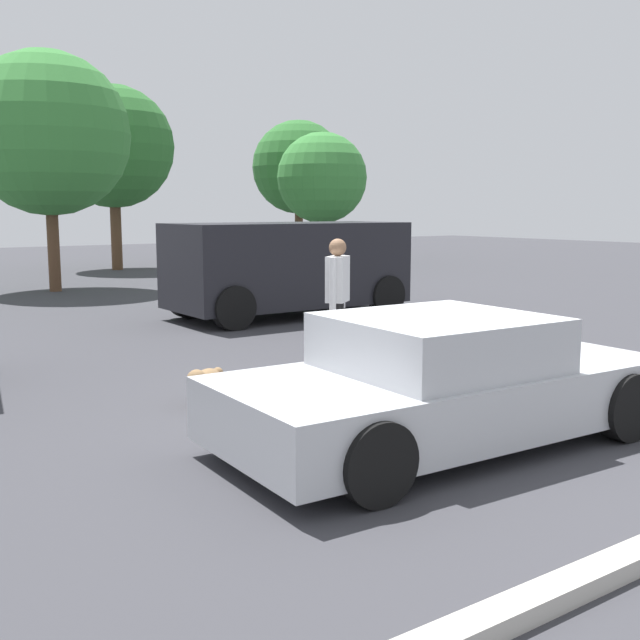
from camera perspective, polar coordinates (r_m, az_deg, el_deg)
name	(u,v)px	position (r m, az deg, el deg)	size (l,w,h in m)	color
ground_plane	(439,433)	(7.46, 8.93, -8.37)	(80.00, 80.00, 0.00)	#38383D
sedan_foreground	(443,384)	(7.03, 9.25, -4.75)	(4.36, 2.08, 1.19)	#B7BABF
dog	(206,381)	(8.35, -8.58, -4.56)	(0.59, 0.52, 0.45)	olive
suv_dark	(289,265)	(15.17, -2.37, 4.15)	(4.73, 2.16, 1.87)	black
pedestrian	(338,290)	(10.34, 1.33, 2.27)	(0.47, 0.44, 1.74)	black
tree_back_left	(299,167)	(34.86, -1.61, 11.39)	(4.17, 4.17, 6.10)	brown
tree_back_center	(48,134)	(21.07, -19.77, 13.02)	(4.16, 4.16, 6.12)	brown
tree_back_right	(322,178)	(29.84, 0.16, 10.60)	(3.49, 3.49, 5.08)	brown
tree_far_right	(113,147)	(27.97, -15.30, 12.43)	(4.24, 4.24, 6.41)	brown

